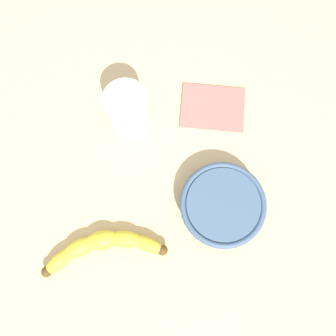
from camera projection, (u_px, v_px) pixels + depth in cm
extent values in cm
cube|color=#D0B585|center=(121.00, 189.00, 72.78)|extent=(120.00, 120.00, 3.00)
ellipsoid|color=yellow|center=(148.00, 244.00, 67.07)|extent=(7.17, 4.17, 2.69)
ellipsoid|color=yellow|center=(125.00, 239.00, 67.28)|extent=(6.84, 3.46, 3.21)
ellipsoid|color=yellow|center=(102.00, 240.00, 67.24)|extent=(7.54, 5.59, 3.73)
ellipsoid|color=yellow|center=(80.00, 248.00, 66.94)|extent=(7.39, 6.35, 3.21)
ellipsoid|color=yellow|center=(59.00, 261.00, 66.41)|extent=(6.48, 6.81, 2.69)
sphere|color=#513819|center=(162.00, 250.00, 66.84)|extent=(2.05, 2.05, 2.05)
sphere|color=#513819|center=(47.00, 272.00, 65.98)|extent=(2.05, 2.05, 2.05)
cylinder|color=silver|center=(127.00, 110.00, 69.15)|extent=(8.42, 8.42, 10.99)
cylinder|color=#F0BA66|center=(128.00, 112.00, 70.01)|extent=(7.92, 7.92, 8.72)
cylinder|color=#3D5675|center=(222.00, 206.00, 68.05)|extent=(14.17, 14.17, 4.99)
torus|color=#3D5675|center=(223.00, 205.00, 66.20)|extent=(16.61, 16.61, 1.20)
cube|color=#BC6660|center=(213.00, 107.00, 74.79)|extent=(13.87, 10.39, 0.60)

